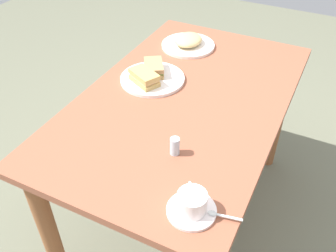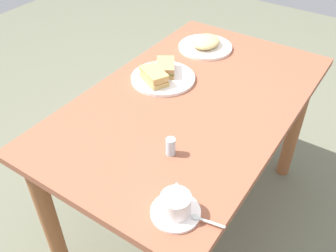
{
  "view_description": "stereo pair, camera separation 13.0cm",
  "coord_description": "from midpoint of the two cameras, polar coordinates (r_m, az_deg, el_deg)",
  "views": [
    {
      "loc": [
        -1.13,
        -0.48,
        1.58
      ],
      "look_at": [
        -0.23,
        -0.04,
        0.76
      ],
      "focal_mm": 39.73,
      "sensor_mm": 36.0,
      "label": 1
    },
    {
      "loc": [
        -1.06,
        -0.6,
        1.58
      ],
      "look_at": [
        -0.23,
        -0.04,
        0.76
      ],
      "focal_mm": 39.73,
      "sensor_mm": 36.0,
      "label": 2
    }
  ],
  "objects": [
    {
      "name": "ground_plane",
      "position": [
        2.0,
        4.7,
        -13.19
      ],
      "size": [
        6.0,
        6.0,
        0.0
      ],
      "primitive_type": "plane",
      "color": "#686A55"
    },
    {
      "name": "dining_table",
      "position": [
        1.57,
        5.85,
        0.37
      ],
      "size": [
        1.28,
        0.77,
        0.73
      ],
      "color": "#94533A",
      "rests_on": "ground_plane"
    },
    {
      "name": "sandwich_plate",
      "position": [
        1.59,
        1.58,
        7.29
      ],
      "size": [
        0.27,
        0.27,
        0.01
      ],
      "primitive_type": "cylinder",
      "color": "white",
      "rests_on": "dining_table"
    },
    {
      "name": "sandwich_front",
      "position": [
        1.61,
        1.93,
        8.9
      ],
      "size": [
        0.15,
        0.13,
        0.05
      ],
      "color": "tan",
      "rests_on": "sandwich_plate"
    },
    {
      "name": "sandwich_back",
      "position": [
        1.54,
        0.25,
        7.6
      ],
      "size": [
        0.12,
        0.15,
        0.05
      ],
      "color": "tan",
      "rests_on": "sandwich_plate"
    },
    {
      "name": "coffee_saucer",
      "position": [
        1.07,
        4.72,
        -13.2
      ],
      "size": [
        0.14,
        0.14,
        0.01
      ],
      "primitive_type": "cylinder",
      "color": "white",
      "rests_on": "dining_table"
    },
    {
      "name": "coffee_cup",
      "position": [
        1.04,
        4.83,
        -11.87
      ],
      "size": [
        0.11,
        0.09,
        0.06
      ],
      "color": "white",
      "rests_on": "coffee_saucer"
    },
    {
      "name": "spoon",
      "position": [
        1.06,
        8.85,
        -14.15
      ],
      "size": [
        0.03,
        0.1,
        0.01
      ],
      "color": "silver",
      "rests_on": "coffee_saucer"
    },
    {
      "name": "side_plate",
      "position": [
        1.85,
        7.79,
        11.86
      ],
      "size": [
        0.26,
        0.26,
        0.01
      ],
      "primitive_type": "cylinder",
      "color": "white",
      "rests_on": "dining_table"
    },
    {
      "name": "side_food_pile",
      "position": [
        1.84,
        7.87,
        12.66
      ],
      "size": [
        0.15,
        0.13,
        0.04
      ],
      "primitive_type": "ellipsoid",
      "color": "tan",
      "rests_on": "side_plate"
    },
    {
      "name": "salt_shaker",
      "position": [
        1.21,
        3.46,
        -3.3
      ],
      "size": [
        0.03,
        0.03,
        0.06
      ],
      "primitive_type": "cylinder",
      "color": "silver",
      "rests_on": "dining_table"
    }
  ]
}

